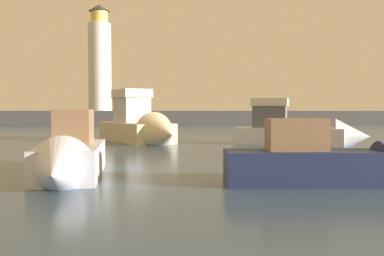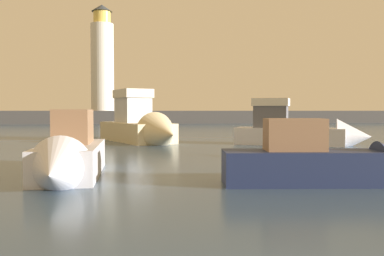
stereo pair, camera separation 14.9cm
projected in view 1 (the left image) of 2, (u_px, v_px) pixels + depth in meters
ground_plane at (156, 135)px, 35.17m from camera, size 220.00×220.00×0.00m
breakwater at (145, 117)px, 67.65m from camera, size 92.95×6.98×2.07m
lighthouse at (100, 61)px, 66.26m from camera, size 3.64×3.64×16.99m
motorboat_0 at (302, 131)px, 24.96m from camera, size 8.03×5.23×3.29m
motorboat_4 at (69, 157)px, 12.45m from camera, size 1.83×6.16×2.41m
motorboat_5 at (329, 163)px, 11.61m from camera, size 5.74×2.06×2.02m
motorboat_6 at (142, 127)px, 26.96m from camera, size 5.92×9.52×4.13m
mooring_buoy at (292, 133)px, 31.55m from camera, size 0.76×0.76×0.76m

